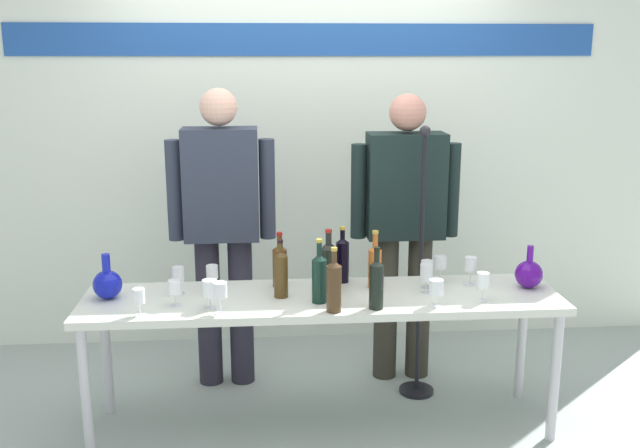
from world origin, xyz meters
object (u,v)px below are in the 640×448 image
(wine_bottle_0, at_px, (342,258))
(wine_glass_left_0, at_px, (212,273))
(wine_bottle_8, at_px, (334,284))
(wine_glass_right_2, at_px, (471,265))
(wine_bottle_7, at_px, (281,273))
(wine_glass_left_1, at_px, (139,297))
(wine_glass_right_1, at_px, (436,288))
(wine_glass_left_4, at_px, (210,289))
(wine_glass_right_3, at_px, (483,281))
(decanter_blue_right, at_px, (529,274))
(wine_bottle_1, at_px, (319,276))
(wine_glass_right_5, at_px, (427,269))
(wine_glass_left_3, at_px, (178,275))
(microphone_stand, at_px, (419,308))
(display_table, at_px, (322,307))
(wine_bottle_5, at_px, (376,282))
(wine_bottle_2, at_px, (280,264))
(wine_glass_left_2, at_px, (175,288))
(wine_bottle_6, at_px, (329,262))
(wine_glass_left_5, at_px, (220,291))
(wine_bottle_3, at_px, (328,267))
(decanter_blue_left, at_px, (107,283))
(wine_glass_right_0, at_px, (426,273))
(wine_glass_right_4, at_px, (440,263))
(wine_bottle_4, at_px, (375,264))
(presenter_right, at_px, (405,219))
(presenter_left, at_px, (222,220))

(wine_bottle_0, height_order, wine_glass_left_0, wine_bottle_0)
(wine_bottle_8, xyz_separation_m, wine_glass_right_2, (0.76, 0.35, -0.03))
(wine_bottle_0, bearing_deg, wine_bottle_7, -147.04)
(wine_glass_left_1, relative_size, wine_glass_right_1, 0.99)
(wine_glass_left_4, distance_m, wine_glass_right_3, 1.34)
(decanter_blue_right, xyz_separation_m, wine_bottle_1, (-1.11, -0.14, 0.06))
(wine_glass_right_5, bearing_deg, wine_glass_left_4, -168.89)
(decanter_blue_right, relative_size, wine_glass_right_2, 1.51)
(wine_glass_left_3, bearing_deg, microphone_stand, 10.39)
(display_table, relative_size, wine_glass_right_1, 18.19)
(wine_bottle_5, bearing_deg, wine_glass_right_1, 2.52)
(display_table, distance_m, wine_bottle_2, 0.32)
(wine_bottle_1, height_order, wine_glass_left_2, wine_bottle_1)
(wine_bottle_6, xyz_separation_m, wine_glass_left_3, (-0.78, -0.05, -0.03))
(wine_glass_left_5, distance_m, wine_glass_right_2, 1.34)
(wine_bottle_2, height_order, wine_bottle_3, wine_bottle_3)
(wine_glass_right_5, bearing_deg, wine_bottle_1, -163.05)
(decanter_blue_left, relative_size, wine_bottle_7, 0.78)
(wine_bottle_1, relative_size, wine_glass_left_4, 2.27)
(wine_glass_left_2, xyz_separation_m, microphone_stand, (1.30, 0.42, -0.30))
(wine_bottle_7, bearing_deg, wine_glass_left_2, -170.37)
(wine_glass_right_0, bearing_deg, wine_glass_left_5, -168.24)
(wine_glass_left_2, xyz_separation_m, wine_glass_right_4, (1.37, 0.25, 0.02))
(wine_glass_left_5, height_order, wine_glass_right_3, wine_glass_left_5)
(wine_bottle_0, distance_m, microphone_stand, 0.58)
(wine_glass_right_1, bearing_deg, display_table, 160.59)
(wine_glass_right_1, bearing_deg, wine_glass_right_5, 86.71)
(display_table, distance_m, wine_glass_left_1, 0.91)
(wine_bottle_0, height_order, wine_glass_right_5, wine_bottle_0)
(wine_glass_right_5, bearing_deg, wine_bottle_5, -137.49)
(wine_bottle_7, bearing_deg, wine_glass_right_1, -14.31)
(wine_bottle_4, distance_m, wine_glass_left_0, 0.84)
(wine_bottle_8, xyz_separation_m, wine_glass_right_4, (0.61, 0.39, -0.03))
(wine_glass_left_3, bearing_deg, wine_glass_left_5, -53.42)
(wine_glass_right_4, bearing_deg, presenter_right, 106.34)
(decanter_blue_left, xyz_separation_m, wine_glass_right_4, (1.72, 0.12, 0.03))
(wine_bottle_6, bearing_deg, wine_glass_left_0, -175.84)
(wine_bottle_0, bearing_deg, presenter_left, 151.77)
(wine_bottle_4, relative_size, microphone_stand, 0.20)
(decanter_blue_left, bearing_deg, wine_glass_left_5, -24.48)
(wine_bottle_3, height_order, microphone_stand, microphone_stand)
(decanter_blue_right, height_order, wine_glass_right_5, decanter_blue_right)
(wine_bottle_0, xyz_separation_m, wine_bottle_5, (0.12, -0.42, -0.00))
(decanter_blue_right, bearing_deg, presenter_right, 137.08)
(decanter_blue_left, bearing_deg, wine_glass_left_4, -19.17)
(wine_bottle_3, xyz_separation_m, wine_glass_right_2, (0.76, 0.08, -0.03))
(wine_bottle_6, xyz_separation_m, wine_glass_left_0, (-0.60, -0.04, -0.03))
(decanter_blue_left, xyz_separation_m, wine_bottle_2, (0.86, 0.12, 0.04))
(display_table, height_order, wine_glass_left_2, wine_glass_left_2)
(wine_bottle_7, bearing_deg, wine_bottle_2, 90.52)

